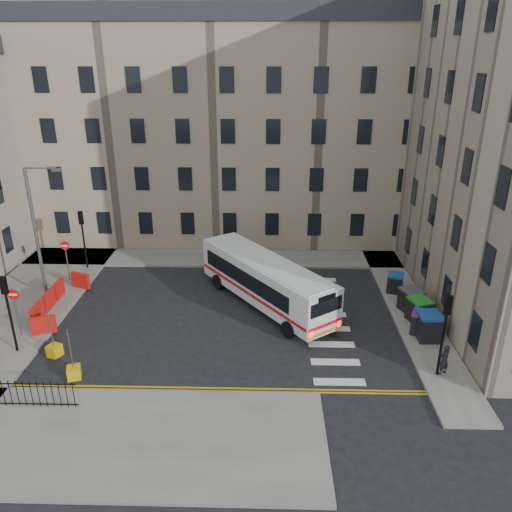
{
  "coord_description": "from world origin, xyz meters",
  "views": [
    {
      "loc": [
        0.63,
        -25.2,
        14.13
      ],
      "look_at": [
        -0.07,
        1.95,
        3.0
      ],
      "focal_mm": 35.0,
      "sensor_mm": 36.0,
      "label": 1
    }
  ],
  "objects_px": {
    "wheelie_bin_a": "(428,326)",
    "bollard_yellow": "(55,351)",
    "wheelie_bin_d": "(411,300)",
    "wheelie_bin_e": "(395,283)",
    "pedestrian": "(444,359)",
    "bus": "(265,280)",
    "wheelie_bin_c": "(419,310)",
    "streetlamp": "(36,232)",
    "bollard_chevron": "(74,372)",
    "wheelie_bin_b": "(421,322)"
  },
  "relations": [
    {
      "from": "bus",
      "to": "bollard_yellow",
      "type": "xyz_separation_m",
      "value": [
        -10.49,
        -5.74,
        -1.36
      ]
    },
    {
      "from": "wheelie_bin_a",
      "to": "bollard_yellow",
      "type": "distance_m",
      "value": 19.15
    },
    {
      "from": "wheelie_bin_c",
      "to": "pedestrian",
      "type": "height_order",
      "value": "pedestrian"
    },
    {
      "from": "wheelie_bin_a",
      "to": "wheelie_bin_d",
      "type": "relative_size",
      "value": 0.95
    },
    {
      "from": "wheelie_bin_b",
      "to": "wheelie_bin_d",
      "type": "xyz_separation_m",
      "value": [
        0.09,
        2.48,
        0.06
      ]
    },
    {
      "from": "streetlamp",
      "to": "wheelie_bin_e",
      "type": "relative_size",
      "value": 6.2
    },
    {
      "from": "wheelie_bin_a",
      "to": "wheelie_bin_e",
      "type": "distance_m",
      "value": 5.57
    },
    {
      "from": "wheelie_bin_c",
      "to": "wheelie_bin_d",
      "type": "relative_size",
      "value": 0.99
    },
    {
      "from": "wheelie_bin_a",
      "to": "wheelie_bin_e",
      "type": "relative_size",
      "value": 1.1
    },
    {
      "from": "wheelie_bin_a",
      "to": "wheelie_bin_b",
      "type": "distance_m",
      "value": 0.63
    },
    {
      "from": "bollard_chevron",
      "to": "wheelie_bin_b",
      "type": "bearing_deg",
      "value": 14.04
    },
    {
      "from": "wheelie_bin_a",
      "to": "wheelie_bin_c",
      "type": "relative_size",
      "value": 0.96
    },
    {
      "from": "wheelie_bin_e",
      "to": "bollard_yellow",
      "type": "xyz_separation_m",
      "value": [
        -18.62,
        -7.46,
        -0.44
      ]
    },
    {
      "from": "wheelie_bin_d",
      "to": "wheelie_bin_e",
      "type": "xyz_separation_m",
      "value": [
        -0.31,
        2.48,
        -0.08
      ]
    },
    {
      "from": "wheelie_bin_e",
      "to": "bus",
      "type": "bearing_deg",
      "value": -148.22
    },
    {
      "from": "wheelie_bin_d",
      "to": "pedestrian",
      "type": "relative_size",
      "value": 0.98
    },
    {
      "from": "streetlamp",
      "to": "bollard_yellow",
      "type": "distance_m",
      "value": 7.98
    },
    {
      "from": "wheelie_bin_d",
      "to": "wheelie_bin_e",
      "type": "height_order",
      "value": "wheelie_bin_d"
    },
    {
      "from": "wheelie_bin_a",
      "to": "pedestrian",
      "type": "distance_m",
      "value": 3.13
    },
    {
      "from": "wheelie_bin_c",
      "to": "wheelie_bin_d",
      "type": "height_order",
      "value": "wheelie_bin_c"
    },
    {
      "from": "streetlamp",
      "to": "bollard_yellow",
      "type": "height_order",
      "value": "streetlamp"
    },
    {
      "from": "streetlamp",
      "to": "bollard_chevron",
      "type": "distance_m",
      "value": 10.09
    },
    {
      "from": "wheelie_bin_a",
      "to": "wheelie_bin_e",
      "type": "bearing_deg",
      "value": 92.87
    },
    {
      "from": "wheelie_bin_a",
      "to": "pedestrian",
      "type": "bearing_deg",
      "value": -94.92
    },
    {
      "from": "bus",
      "to": "wheelie_bin_d",
      "type": "relative_size",
      "value": 6.5
    },
    {
      "from": "wheelie_bin_e",
      "to": "bollard_chevron",
      "type": "relative_size",
      "value": 2.19
    },
    {
      "from": "bollard_yellow",
      "to": "bollard_chevron",
      "type": "relative_size",
      "value": 1.0
    },
    {
      "from": "wheelie_bin_b",
      "to": "wheelie_bin_d",
      "type": "distance_m",
      "value": 2.48
    },
    {
      "from": "wheelie_bin_c",
      "to": "wheelie_bin_e",
      "type": "height_order",
      "value": "wheelie_bin_c"
    },
    {
      "from": "wheelie_bin_a",
      "to": "pedestrian",
      "type": "relative_size",
      "value": 0.94
    },
    {
      "from": "bus",
      "to": "wheelie_bin_e",
      "type": "xyz_separation_m",
      "value": [
        8.13,
        1.72,
        -0.92
      ]
    },
    {
      "from": "wheelie_bin_d",
      "to": "bollard_chevron",
      "type": "bearing_deg",
      "value": 179.43
    },
    {
      "from": "wheelie_bin_c",
      "to": "bollard_yellow",
      "type": "bearing_deg",
      "value": 171.72
    },
    {
      "from": "bus",
      "to": "wheelie_bin_a",
      "type": "xyz_separation_m",
      "value": [
        8.55,
        -3.83,
        -0.78
      ]
    },
    {
      "from": "bus",
      "to": "bollard_yellow",
      "type": "distance_m",
      "value": 12.04
    },
    {
      "from": "streetlamp",
      "to": "wheelie_bin_e",
      "type": "bearing_deg",
      "value": 3.34
    },
    {
      "from": "wheelie_bin_b",
      "to": "bollard_yellow",
      "type": "xyz_separation_m",
      "value": [
        -18.84,
        -2.5,
        -0.47
      ]
    },
    {
      "from": "wheelie_bin_d",
      "to": "bollard_yellow",
      "type": "height_order",
      "value": "wheelie_bin_d"
    },
    {
      "from": "wheelie_bin_e",
      "to": "bollard_yellow",
      "type": "bearing_deg",
      "value": -138.32
    },
    {
      "from": "bollard_yellow",
      "to": "streetlamp",
      "type": "bearing_deg",
      "value": 115.83
    },
    {
      "from": "bollard_yellow",
      "to": "wheelie_bin_e",
      "type": "bearing_deg",
      "value": 21.83
    },
    {
      "from": "wheelie_bin_a",
      "to": "bollard_yellow",
      "type": "xyz_separation_m",
      "value": [
        -19.05,
        -1.91,
        -0.58
      ]
    },
    {
      "from": "wheelie_bin_b",
      "to": "pedestrian",
      "type": "height_order",
      "value": "pedestrian"
    },
    {
      "from": "bollard_yellow",
      "to": "wheelie_bin_c",
      "type": "bearing_deg",
      "value": 10.99
    },
    {
      "from": "bus",
      "to": "bollard_chevron",
      "type": "distance_m",
      "value": 11.7
    },
    {
      "from": "bus",
      "to": "wheelie_bin_e",
      "type": "relative_size",
      "value": 7.53
    },
    {
      "from": "pedestrian",
      "to": "wheelie_bin_c",
      "type": "bearing_deg",
      "value": -122.49
    },
    {
      "from": "wheelie_bin_d",
      "to": "bollard_chevron",
      "type": "relative_size",
      "value": 2.53
    },
    {
      "from": "wheelie_bin_c",
      "to": "bus",
      "type": "bearing_deg",
      "value": 147.38
    },
    {
      "from": "bus",
      "to": "wheelie_bin_b",
      "type": "relative_size",
      "value": 7.05
    }
  ]
}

